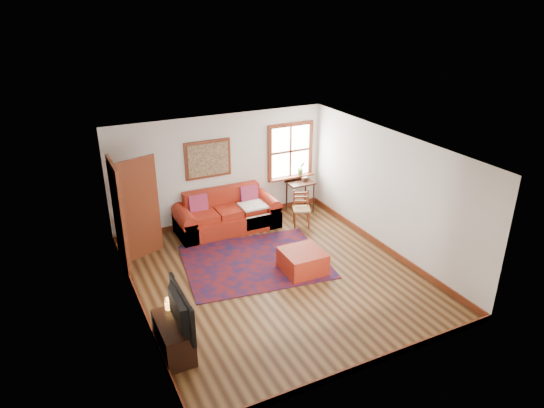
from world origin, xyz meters
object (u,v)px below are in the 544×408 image
red_ottoman (303,261)px  side_table (300,187)px  ladder_back_chair (301,207)px  red_leather_sofa (227,216)px  media_cabinet (174,338)px

red_ottoman → side_table: (1.34, 2.49, 0.41)m
red_ottoman → ladder_back_chair: 2.07m
red_leather_sofa → media_cabinet: red_leather_sofa is taller
red_leather_sofa → ladder_back_chair: (1.59, -0.56, 0.14)m
red_ottoman → ladder_back_chair: (0.99, 1.81, 0.22)m
red_leather_sofa → red_ottoman: size_ratio=3.02×
red_leather_sofa → media_cabinet: bearing=-122.2°
side_table → media_cabinet: bearing=-138.8°
side_table → ladder_back_chair: 0.79m
red_ottoman → side_table: bearing=62.6°
red_leather_sofa → side_table: size_ratio=3.02×
ladder_back_chair → media_cabinet: bearing=-142.2°
red_leather_sofa → red_ottoman: red_leather_sofa is taller
red_ottoman → media_cabinet: (-2.82, -1.14, 0.04)m
side_table → media_cabinet: size_ratio=0.81×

